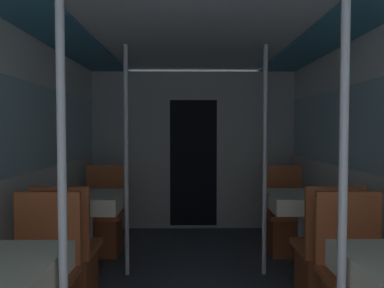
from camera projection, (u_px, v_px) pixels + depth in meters
The scene contains 14 objects.
wall_left at pixel (14, 161), 2.86m from camera, with size 0.05×6.40×2.15m.
wall_right at pixel (378, 161), 2.89m from camera, with size 0.05×6.40×2.15m.
ceiling_panel at pixel (197, 21), 2.83m from camera, with size 2.81×6.40×0.07m.
bulkhead_far at pixel (193, 151), 5.15m from camera, with size 2.75×0.09×2.15m.
support_pole_left_0 at pixel (62, 194), 1.71m from camera, with size 0.04×0.04×2.15m.
dining_table_left_1 at pixel (88, 205), 3.49m from camera, with size 0.64×0.64×0.76m.
chair_left_near_1 at pixel (68, 268), 2.91m from camera, with size 0.44×0.44×0.95m.
chair_left_far_1 at pixel (103, 227), 4.11m from camera, with size 0.44×0.44×0.95m.
support_pole_left_1 at pixel (126, 161), 3.48m from camera, with size 0.04×0.04×2.15m.
support_pole_right_0 at pixel (343, 193), 1.72m from camera, with size 0.04×0.04×2.15m.
dining_table_right_1 at pixel (303, 204), 3.51m from camera, with size 0.64×0.64×0.76m.
chair_right_near_1 at pixel (325, 267), 2.93m from camera, with size 0.44×0.44×0.95m.
chair_right_far_1 at pixel (286, 227), 4.12m from camera, with size 0.44×0.44×0.95m.
support_pole_right_1 at pixel (265, 161), 3.49m from camera, with size 0.04×0.04×2.15m.
Camera 1 is at (-0.07, -1.07, 1.37)m, focal length 35.00 mm.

